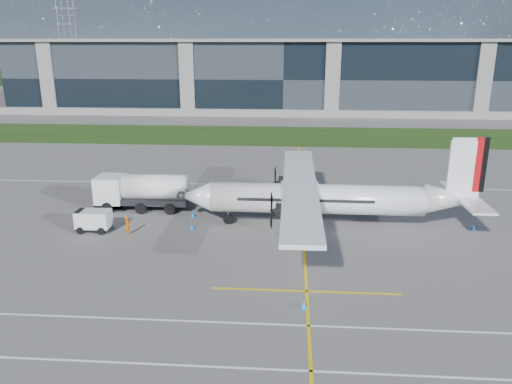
% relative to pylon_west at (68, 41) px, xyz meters
% --- Properties ---
extents(ground, '(400.00, 400.00, 0.00)m').
position_rel_pylon_west_xyz_m(ground, '(80.00, -110.00, -15.00)').
color(ground, '#5F5C5A').
rests_on(ground, ground).
extents(grass_strip, '(400.00, 18.00, 0.04)m').
position_rel_pylon_west_xyz_m(grass_strip, '(80.00, -102.00, -14.98)').
color(grass_strip, '#1F3D10').
rests_on(grass_strip, ground).
extents(terminal_building, '(120.00, 20.00, 15.00)m').
position_rel_pylon_west_xyz_m(terminal_building, '(80.00, -70.00, -7.50)').
color(terminal_building, black).
rests_on(terminal_building, ground).
extents(tree_line, '(400.00, 6.00, 6.00)m').
position_rel_pylon_west_xyz_m(tree_line, '(80.00, -10.00, -12.00)').
color(tree_line, black).
rests_on(tree_line, ground).
extents(pylon_west, '(9.00, 4.60, 30.00)m').
position_rel_pylon_west_xyz_m(pylon_west, '(0.00, 0.00, 0.00)').
color(pylon_west, gray).
rests_on(pylon_west, ground).
extents(yellow_taxiway_centerline, '(0.20, 70.00, 0.01)m').
position_rel_pylon_west_xyz_m(yellow_taxiway_centerline, '(83.00, -140.00, -14.99)').
color(yellow_taxiway_centerline, yellow).
rests_on(yellow_taxiway_centerline, ground).
extents(white_lane_line, '(90.00, 0.15, 0.01)m').
position_rel_pylon_west_xyz_m(white_lane_line, '(80.00, -164.00, -14.99)').
color(white_lane_line, white).
rests_on(white_lane_line, ground).
extents(turboprop_aircraft, '(25.29, 26.23, 7.87)m').
position_rel_pylon_west_xyz_m(turboprop_aircraft, '(84.97, -144.23, -11.07)').
color(turboprop_aircraft, white).
rests_on(turboprop_aircraft, ground).
extents(fuel_tanker_truck, '(9.00, 2.93, 3.38)m').
position_rel_pylon_west_xyz_m(fuel_tanker_truck, '(67.42, -140.90, -13.31)').
color(fuel_tanker_truck, silver).
rests_on(fuel_tanker_truck, ground).
extents(baggage_tug, '(2.94, 1.77, 1.77)m').
position_rel_pylon_west_xyz_m(baggage_tug, '(65.59, -146.70, -14.12)').
color(baggage_tug, silver).
rests_on(baggage_tug, ground).
extents(ground_crew_person, '(0.53, 0.74, 1.80)m').
position_rel_pylon_west_xyz_m(ground_crew_person, '(68.66, -147.34, -14.10)').
color(ground_crew_person, '#F25907').
rests_on(ground_crew_person, ground).
extents(safety_cone_nose_port, '(0.36, 0.36, 0.50)m').
position_rel_pylon_west_xyz_m(safety_cone_nose_port, '(73.64, -145.67, -14.75)').
color(safety_cone_nose_port, '#0D78EB').
rests_on(safety_cone_nose_port, ground).
extents(safety_cone_portwing, '(0.36, 0.36, 0.50)m').
position_rel_pylon_west_xyz_m(safety_cone_portwing, '(82.78, -158.07, -14.75)').
color(safety_cone_portwing, '#0D78EB').
rests_on(safety_cone_portwing, ground).
extents(safety_cone_stbdwing, '(0.36, 0.36, 0.50)m').
position_rel_pylon_west_xyz_m(safety_cone_stbdwing, '(83.04, -130.45, -14.75)').
color(safety_cone_stbdwing, '#0D78EB').
rests_on(safety_cone_stbdwing, ground).
extents(safety_cone_nose_stbd, '(0.36, 0.36, 0.50)m').
position_rel_pylon_west_xyz_m(safety_cone_nose_stbd, '(73.14, -142.70, -14.75)').
color(safety_cone_nose_stbd, '#0D78EB').
rests_on(safety_cone_nose_stbd, ground).
extents(safety_cone_tail, '(0.36, 0.36, 0.50)m').
position_rel_pylon_west_xyz_m(safety_cone_tail, '(97.21, -144.25, -14.75)').
color(safety_cone_tail, '#0D78EB').
rests_on(safety_cone_tail, ground).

